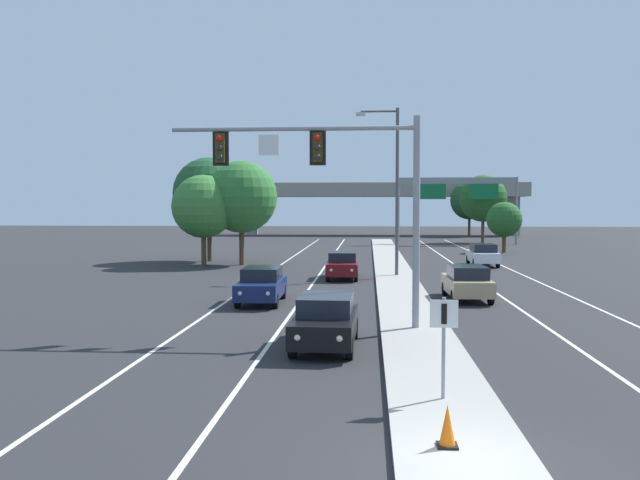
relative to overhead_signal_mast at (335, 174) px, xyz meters
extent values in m
plane|color=#28282B|center=(2.77, -12.06, -5.38)|extent=(260.00, 260.00, 0.00)
cube|color=#9E9B93|center=(2.77, 5.94, -5.31)|extent=(2.40, 110.00, 0.15)
cube|color=silver|center=(-1.93, 12.94, -5.38)|extent=(0.14, 100.00, 0.01)
cube|color=silver|center=(7.47, 12.94, -5.38)|extent=(0.14, 100.00, 0.01)
cube|color=silver|center=(-5.23, 12.94, -5.38)|extent=(0.14, 100.00, 0.01)
cube|color=silver|center=(10.77, 12.94, -5.38)|extent=(0.14, 100.00, 0.01)
cylinder|color=gray|center=(2.77, 0.01, -1.63)|extent=(0.24, 0.24, 7.20)
cylinder|color=gray|center=(-1.44, 0.01, 1.57)|extent=(8.41, 0.16, 0.16)
cube|color=black|center=(-0.59, 0.05, 0.92)|extent=(0.56, 0.06, 1.20)
cube|color=#38330F|center=(-0.59, 0.01, 0.92)|extent=(0.32, 0.32, 1.00)
sphere|color=red|center=(-0.59, -0.16, 1.24)|extent=(0.22, 0.22, 0.22)
sphere|color=#282828|center=(-0.59, -0.16, 0.92)|extent=(0.22, 0.22, 0.22)
sphere|color=#282828|center=(-0.59, -0.16, 0.60)|extent=(0.22, 0.22, 0.22)
cube|color=black|center=(-3.96, 0.05, 0.92)|extent=(0.56, 0.06, 1.20)
cube|color=#38330F|center=(-3.96, 0.01, 0.92)|extent=(0.32, 0.32, 1.00)
sphere|color=red|center=(-3.96, -0.16, 1.24)|extent=(0.22, 0.22, 0.22)
sphere|color=#282828|center=(-3.96, -0.16, 0.92)|extent=(0.22, 0.22, 0.22)
sphere|color=#282828|center=(-3.96, -0.16, 0.60)|extent=(0.22, 0.22, 0.22)
cube|color=white|center=(-2.28, -0.01, 1.02)|extent=(0.70, 0.04, 0.70)
cylinder|color=gray|center=(2.77, -8.47, -4.13)|extent=(0.08, 0.08, 2.20)
cube|color=white|center=(2.77, -8.50, -3.38)|extent=(0.60, 0.03, 0.60)
cube|color=black|center=(2.77, -8.52, -3.38)|extent=(0.12, 0.01, 0.44)
cylinder|color=#4C4C51|center=(2.86, 17.52, -0.23)|extent=(0.20, 0.20, 10.00)
cylinder|color=#4C4C51|center=(1.76, 17.52, 4.57)|extent=(2.20, 0.12, 0.12)
cube|color=#B7B7B2|center=(0.66, 17.52, 4.42)|extent=(0.56, 0.28, 0.20)
cube|color=black|center=(-0.14, -2.77, -4.71)|extent=(1.92, 4.45, 0.70)
cube|color=black|center=(-0.13, -2.55, -4.08)|extent=(1.65, 2.42, 0.56)
sphere|color=#EAE5C6|center=(0.38, -4.97, -4.66)|extent=(0.18, 0.18, 0.18)
sphere|color=#EAE5C6|center=(-0.77, -4.93, -4.66)|extent=(0.18, 0.18, 0.18)
cylinder|color=black|center=(0.62, -4.29, -5.06)|extent=(0.24, 0.65, 0.64)
cylinder|color=black|center=(-0.98, -4.25, -5.06)|extent=(0.24, 0.65, 0.64)
cylinder|color=black|center=(0.70, -1.29, -5.06)|extent=(0.24, 0.65, 0.64)
cylinder|color=black|center=(-0.90, -1.25, -5.06)|extent=(0.24, 0.65, 0.64)
cube|color=#141E4C|center=(-3.57, 6.29, -4.71)|extent=(1.87, 4.43, 0.70)
cube|color=black|center=(-3.57, 6.51, -4.08)|extent=(1.62, 2.40, 0.56)
sphere|color=#EAE5C6|center=(-2.96, 4.12, -4.66)|extent=(0.18, 0.18, 0.18)
sphere|color=#EAE5C6|center=(-4.11, 4.10, -4.66)|extent=(0.18, 0.18, 0.18)
cylinder|color=black|center=(-2.74, 4.80, -5.06)|extent=(0.23, 0.64, 0.64)
cylinder|color=black|center=(-4.34, 4.78, -5.06)|extent=(0.23, 0.64, 0.64)
cylinder|color=black|center=(-2.79, 7.80, -5.06)|extent=(0.23, 0.64, 0.64)
cylinder|color=black|center=(-4.39, 7.78, -5.06)|extent=(0.23, 0.64, 0.64)
cube|color=#5B0F14|center=(-0.37, 16.45, -4.71)|extent=(1.85, 4.42, 0.70)
cube|color=black|center=(-0.38, 16.67, -4.08)|extent=(1.61, 2.39, 0.56)
sphere|color=#EAE5C6|center=(0.23, 14.27, -4.66)|extent=(0.18, 0.18, 0.18)
sphere|color=#EAE5C6|center=(-0.92, 14.26, -4.66)|extent=(0.18, 0.18, 0.18)
cylinder|color=black|center=(0.44, 14.96, -5.06)|extent=(0.23, 0.64, 0.64)
cylinder|color=black|center=(-1.16, 14.94, -5.06)|extent=(0.23, 0.64, 0.64)
cylinder|color=black|center=(0.41, 17.96, -5.06)|extent=(0.23, 0.64, 0.64)
cylinder|color=black|center=(-1.19, 17.94, -5.06)|extent=(0.23, 0.64, 0.64)
cube|color=tan|center=(5.66, 8.08, -4.71)|extent=(1.89, 4.44, 0.70)
cube|color=black|center=(5.67, 7.86, -4.08)|extent=(1.63, 2.41, 0.56)
sphere|color=#EAE5C6|center=(5.04, 10.24, -4.66)|extent=(0.18, 0.18, 0.18)
sphere|color=#EAE5C6|center=(6.19, 10.27, -4.66)|extent=(0.18, 0.18, 0.18)
cylinder|color=black|center=(4.83, 9.56, -5.06)|extent=(0.23, 0.64, 0.64)
cylinder|color=black|center=(6.43, 9.59, -5.06)|extent=(0.23, 0.64, 0.64)
cylinder|color=black|center=(4.89, 6.56, -5.06)|extent=(0.23, 0.64, 0.64)
cylinder|color=black|center=(6.49, 6.59, -5.06)|extent=(0.23, 0.64, 0.64)
cube|color=silver|center=(9.35, 25.80, -4.71)|extent=(1.82, 4.41, 0.70)
cube|color=black|center=(9.35, 25.58, -4.08)|extent=(1.59, 2.38, 0.56)
sphere|color=#EAE5C6|center=(8.77, 27.98, -4.66)|extent=(0.18, 0.18, 0.18)
sphere|color=#EAE5C6|center=(9.92, 27.98, -4.66)|extent=(0.18, 0.18, 0.18)
cylinder|color=black|center=(8.55, 27.30, -5.06)|extent=(0.22, 0.64, 0.64)
cylinder|color=black|center=(10.15, 27.30, -5.06)|extent=(0.22, 0.64, 0.64)
cylinder|color=black|center=(8.56, 24.30, -5.06)|extent=(0.22, 0.64, 0.64)
cylinder|color=black|center=(10.16, 24.30, -5.06)|extent=(0.22, 0.64, 0.64)
cube|color=black|center=(2.52, -11.40, -5.21)|extent=(0.36, 0.36, 0.04)
cone|color=orange|center=(2.52, -11.40, -4.84)|extent=(0.28, 0.28, 0.70)
cylinder|color=gray|center=(4.47, 52.41, -1.63)|extent=(0.28, 0.28, 7.50)
cylinder|color=gray|center=(17.47, 52.41, -1.63)|extent=(0.28, 0.28, 7.50)
cube|color=gray|center=(10.97, 52.41, 1.72)|extent=(13.00, 0.36, 0.70)
cube|color=#0F6033|center=(8.11, 52.21, 0.52)|extent=(3.20, 0.08, 1.70)
cube|color=#0F6033|center=(13.83, 52.21, 0.52)|extent=(3.20, 0.08, 1.70)
cube|color=gray|center=(2.77, 76.29, 0.82)|extent=(42.40, 6.40, 1.10)
cube|color=gray|center=(2.77, 73.29, 1.82)|extent=(42.40, 0.36, 0.90)
cube|color=gray|center=(-16.43, 76.29, -2.56)|extent=(1.80, 2.40, 5.65)
cube|color=gray|center=(21.97, 76.29, -2.56)|extent=(1.80, 2.40, 5.65)
cylinder|color=#4C3823|center=(14.43, 56.04, -3.89)|extent=(0.36, 0.36, 2.98)
sphere|color=#235623|center=(14.43, 56.04, -0.22)|extent=(5.45, 5.45, 5.45)
cylinder|color=#4C3823|center=(13.60, 39.61, -4.50)|extent=(0.36, 0.36, 1.77)
sphere|color=#235623|center=(13.60, 39.61, -2.32)|extent=(3.23, 3.23, 3.23)
cylinder|color=#4C3823|center=(-10.59, 24.05, -4.15)|extent=(0.36, 0.36, 2.47)
sphere|color=#387533|center=(-10.59, 24.05, -1.11)|extent=(4.51, 4.51, 4.51)
cylinder|color=#4C3823|center=(-11.21, 28.34, -3.86)|extent=(0.36, 0.36, 3.05)
sphere|color=#1E4C28|center=(-11.21, 28.34, -0.10)|extent=(5.58, 5.58, 5.58)
cylinder|color=#4C3823|center=(-8.06, 25.15, -3.95)|extent=(0.36, 0.36, 2.86)
sphere|color=#2D6B2D|center=(-8.06, 25.15, -0.43)|extent=(5.23, 5.23, 5.23)
cylinder|color=#4C3823|center=(15.24, 72.04, -3.92)|extent=(0.36, 0.36, 2.93)
sphere|color=#1E4C28|center=(15.24, 72.04, -0.31)|extent=(5.36, 5.36, 5.36)
camera|label=1|loc=(1.15, -22.90, -1.07)|focal=37.57mm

